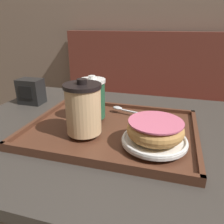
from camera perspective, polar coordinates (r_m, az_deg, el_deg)
The scene contains 10 objects.
wall_behind at distance 1.70m, azimuth 12.80°, elevation 26.71°, with size 8.00×0.05×2.40m.
booth_bench at distance 1.64m, azimuth 10.47°, elevation -4.91°, with size 1.38×0.44×1.00m.
cafe_table at distance 0.76m, azimuth 2.64°, elevation -15.25°, with size 1.04×0.73×0.75m.
serving_tray at distance 0.66m, azimuth 0.00°, elevation -4.56°, with size 0.49×0.37×0.02m.
coffee_cup_front at distance 0.59m, azimuth -7.50°, elevation 0.94°, with size 0.10×0.10×0.15m.
coffee_cup_rear at distance 0.69m, azimuth -5.06°, elevation 3.62°, with size 0.08×0.08×0.13m.
plate_with_chocolate_donut at distance 0.57m, azimuth 11.00°, elevation -7.22°, with size 0.17×0.17×0.01m.
donut_chocolate_glazed at distance 0.55m, azimuth 11.23°, elevation -4.47°, with size 0.14×0.14×0.05m.
spoon at distance 0.76m, azimuth 2.86°, elevation 0.71°, with size 0.14×0.05×0.01m.
napkin_dispenser at distance 0.94m, azimuth -20.42°, elevation 5.09°, with size 0.09×0.07×0.10m.
Camera 1 is at (0.13, -0.59, 1.05)m, focal length 35.00 mm.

